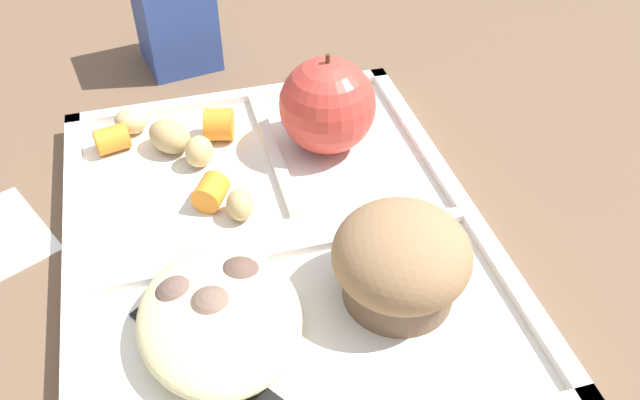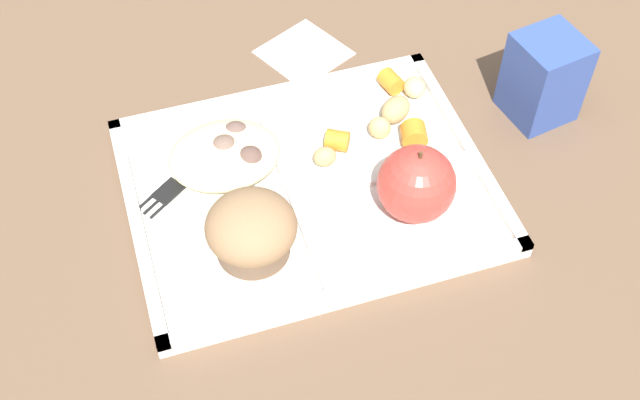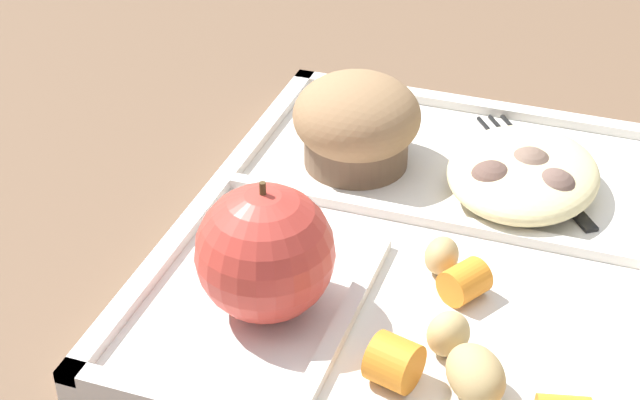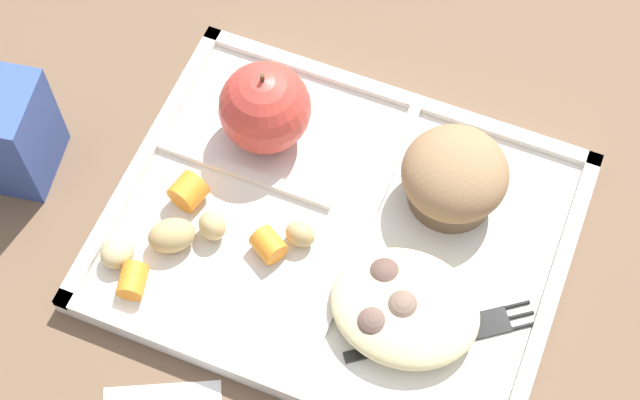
% 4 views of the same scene
% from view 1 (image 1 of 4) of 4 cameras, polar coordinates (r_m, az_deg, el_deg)
% --- Properties ---
extents(ground, '(6.00, 6.00, 0.00)m').
position_cam_1_polar(ground, '(0.48, -3.75, -4.04)').
color(ground, brown).
extents(lunch_tray, '(0.37, 0.29, 0.02)m').
position_cam_1_polar(lunch_tray, '(0.48, -3.79, -3.39)').
color(lunch_tray, silver).
rests_on(lunch_tray, ground).
extents(green_apple, '(0.08, 0.08, 0.09)m').
position_cam_1_polar(green_apple, '(0.53, 0.65, 8.20)').
color(green_apple, '#C63D33').
rests_on(green_apple, lunch_tray).
extents(bran_muffin, '(0.09, 0.09, 0.07)m').
position_cam_1_polar(bran_muffin, '(0.42, 7.04, -5.26)').
color(bran_muffin, brown).
rests_on(bran_muffin, lunch_tray).
extents(carrot_slice_near_corner, '(0.03, 0.03, 0.02)m').
position_cam_1_polar(carrot_slice_near_corner, '(0.50, -9.46, 0.69)').
color(carrot_slice_near_corner, orange).
rests_on(carrot_slice_near_corner, lunch_tray).
extents(carrot_slice_edge, '(0.03, 0.03, 0.03)m').
position_cam_1_polar(carrot_slice_edge, '(0.56, -8.77, 6.51)').
color(carrot_slice_edge, orange).
rests_on(carrot_slice_edge, lunch_tray).
extents(carrot_slice_large, '(0.03, 0.03, 0.02)m').
position_cam_1_polar(carrot_slice_large, '(0.57, -17.63, 5.06)').
color(carrot_slice_large, orange).
rests_on(carrot_slice_large, lunch_tray).
extents(potato_chunk_large, '(0.03, 0.03, 0.03)m').
position_cam_1_polar(potato_chunk_large, '(0.53, -10.47, 4.16)').
color(potato_chunk_large, tan).
rests_on(potato_chunk_large, lunch_tray).
extents(potato_chunk_corner, '(0.03, 0.02, 0.02)m').
position_cam_1_polar(potato_chunk_corner, '(0.48, -6.98, -0.43)').
color(potato_chunk_corner, tan).
rests_on(potato_chunk_corner, lunch_tray).
extents(potato_chunk_browned, '(0.03, 0.04, 0.02)m').
position_cam_1_polar(potato_chunk_browned, '(0.59, -16.08, 6.64)').
color(potato_chunk_browned, tan).
rests_on(potato_chunk_browned, lunch_tray).
extents(potato_chunk_wedge, '(0.05, 0.05, 0.03)m').
position_cam_1_polar(potato_chunk_wedge, '(0.55, -12.93, 5.43)').
color(potato_chunk_wedge, tan).
rests_on(potato_chunk_wedge, lunch_tray).
extents(egg_noodle_pile, '(0.12, 0.10, 0.03)m').
position_cam_1_polar(egg_noodle_pile, '(0.41, -8.73, -9.99)').
color(egg_noodle_pile, beige).
rests_on(egg_noodle_pile, lunch_tray).
extents(meatball_side, '(0.03, 0.03, 0.03)m').
position_cam_1_polar(meatball_side, '(0.42, -12.16, -8.59)').
color(meatball_side, brown).
rests_on(meatball_side, lunch_tray).
extents(meatball_front, '(0.03, 0.03, 0.03)m').
position_cam_1_polar(meatball_front, '(0.42, -6.95, -7.08)').
color(meatball_front, brown).
rests_on(meatball_front, lunch_tray).
extents(meatball_back, '(0.04, 0.04, 0.04)m').
position_cam_1_polar(meatball_back, '(0.41, -9.31, -9.74)').
color(meatball_back, '#755B4C').
rests_on(meatball_back, lunch_tray).
extents(plastic_fork, '(0.13, 0.10, 0.00)m').
position_cam_1_polar(plastic_fork, '(0.40, -7.42, -15.75)').
color(plastic_fork, black).
rests_on(plastic_fork, lunch_tray).
extents(milk_carton, '(0.08, 0.08, 0.10)m').
position_cam_1_polar(milk_carton, '(0.68, -12.48, 15.31)').
color(milk_carton, '#334C99').
rests_on(milk_carton, ground).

